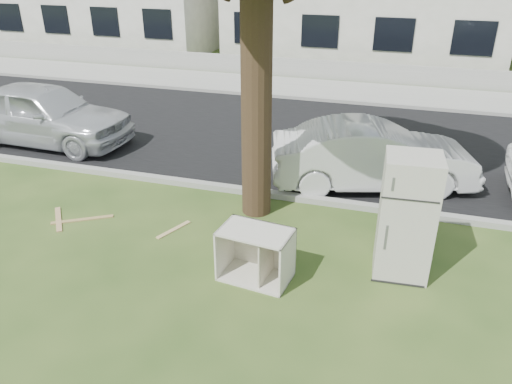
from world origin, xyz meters
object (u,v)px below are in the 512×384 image
(fridge, at_px, (407,217))
(car_center, at_px, (373,156))
(car_left, at_px, (44,114))
(cabinet, at_px, (256,255))

(fridge, bearing_deg, car_center, 99.57)
(fridge, distance_m, car_left, 9.43)
(car_center, height_order, car_left, car_left)
(fridge, relative_size, car_left, 0.43)
(car_left, bearing_deg, cabinet, -119.06)
(cabinet, bearing_deg, car_left, 156.26)
(car_center, bearing_deg, car_left, 71.76)
(cabinet, relative_size, car_center, 0.26)
(cabinet, bearing_deg, car_center, 77.26)
(car_center, relative_size, car_left, 0.91)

